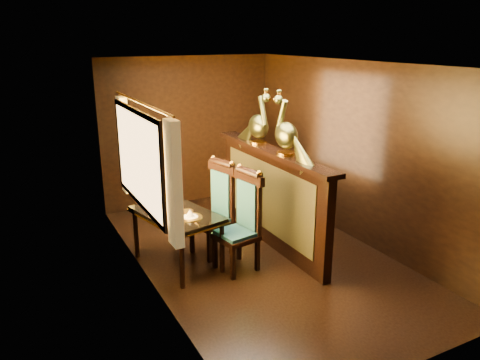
{
  "coord_description": "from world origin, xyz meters",
  "views": [
    {
      "loc": [
        -2.86,
        -4.88,
        2.82
      ],
      "look_at": [
        -0.21,
        0.19,
        1.04
      ],
      "focal_mm": 35.0,
      "sensor_mm": 36.0,
      "label": 1
    }
  ],
  "objects_px": {
    "peacock_right": "(259,116)",
    "peacock_left": "(287,124)",
    "chair_right": "(218,204)",
    "dining_table": "(176,217)",
    "chair_left": "(244,217)"
  },
  "relations": [
    {
      "from": "chair_right",
      "to": "peacock_left",
      "type": "bearing_deg",
      "value": -46.08
    },
    {
      "from": "chair_right",
      "to": "peacock_right",
      "type": "bearing_deg",
      "value": 3.84
    },
    {
      "from": "chair_right",
      "to": "peacock_right",
      "type": "relative_size",
      "value": 1.63
    },
    {
      "from": "peacock_left",
      "to": "peacock_right",
      "type": "xyz_separation_m",
      "value": [
        0.0,
        0.7,
        -0.01
      ]
    },
    {
      "from": "peacock_right",
      "to": "peacock_left",
      "type": "bearing_deg",
      "value": -90.0
    },
    {
      "from": "chair_right",
      "to": "dining_table",
      "type": "bearing_deg",
      "value": 176.41
    },
    {
      "from": "chair_left",
      "to": "peacock_right",
      "type": "xyz_separation_m",
      "value": [
        0.66,
        0.81,
        1.08
      ]
    },
    {
      "from": "peacock_right",
      "to": "dining_table",
      "type": "bearing_deg",
      "value": -165.08
    },
    {
      "from": "dining_table",
      "to": "chair_left",
      "type": "relative_size",
      "value": 1.03
    },
    {
      "from": "dining_table",
      "to": "peacock_right",
      "type": "height_order",
      "value": "peacock_right"
    },
    {
      "from": "chair_left",
      "to": "chair_right",
      "type": "relative_size",
      "value": 1.01
    },
    {
      "from": "chair_left",
      "to": "peacock_right",
      "type": "bearing_deg",
      "value": 41.06
    },
    {
      "from": "peacock_right",
      "to": "chair_right",
      "type": "bearing_deg",
      "value": -161.72
    },
    {
      "from": "chair_right",
      "to": "chair_left",
      "type": "bearing_deg",
      "value": -95.89
    },
    {
      "from": "dining_table",
      "to": "peacock_left",
      "type": "xyz_separation_m",
      "value": [
        1.38,
        -0.34,
        1.12
      ]
    }
  ]
}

